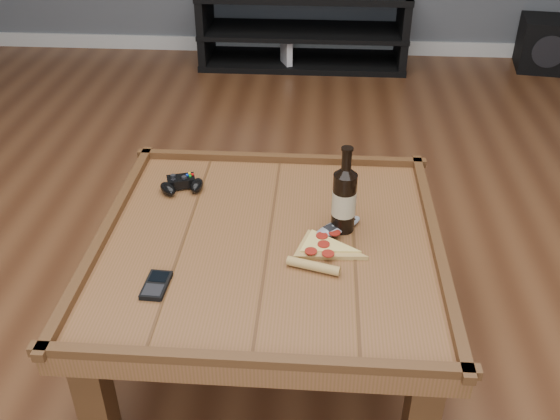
# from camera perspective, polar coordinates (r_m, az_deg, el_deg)

# --- Properties ---
(ground) EXTENTS (6.00, 6.00, 0.00)m
(ground) POSITION_cam_1_polar(r_m,az_deg,el_deg) (2.12, -0.92, -12.68)
(ground) COLOR #492714
(ground) RESTS_ON ground
(baseboard) EXTENTS (5.00, 0.02, 0.10)m
(baseboard) POSITION_cam_1_polar(r_m,az_deg,el_deg) (4.70, 2.19, 14.76)
(baseboard) COLOR silver
(baseboard) RESTS_ON ground
(coffee_table) EXTENTS (1.03, 1.03, 0.48)m
(coffee_table) POSITION_cam_1_polar(r_m,az_deg,el_deg) (1.86, -1.02, -4.24)
(coffee_table) COLOR brown
(coffee_table) RESTS_ON ground
(media_console) EXTENTS (1.40, 0.45, 0.50)m
(media_console) POSITION_cam_1_polar(r_m,az_deg,el_deg) (4.42, 2.12, 16.21)
(media_console) COLOR black
(media_console) RESTS_ON ground
(beer_bottle) EXTENTS (0.07, 0.07, 0.27)m
(beer_bottle) POSITION_cam_1_polar(r_m,az_deg,el_deg) (1.83, 5.89, 1.13)
(beer_bottle) COLOR black
(beer_bottle) RESTS_ON coffee_table
(game_controller) EXTENTS (0.15, 0.13, 0.04)m
(game_controller) POSITION_cam_1_polar(r_m,az_deg,el_deg) (2.08, -8.97, 2.32)
(game_controller) COLOR black
(game_controller) RESTS_ON coffee_table
(pizza_slice) EXTENTS (0.23, 0.30, 0.03)m
(pizza_slice) POSITION_cam_1_polar(r_m,az_deg,el_deg) (1.78, 3.87, -3.66)
(pizza_slice) COLOR tan
(pizza_slice) RESTS_ON coffee_table
(smartphone) EXTENTS (0.07, 0.12, 0.02)m
(smartphone) POSITION_cam_1_polar(r_m,az_deg,el_deg) (1.69, -11.25, -6.75)
(smartphone) COLOR black
(smartphone) RESTS_ON coffee_table
(remote_control) EXTENTS (0.17, 0.16, 0.03)m
(remote_control) POSITION_cam_1_polar(r_m,az_deg,el_deg) (1.87, 5.28, -1.55)
(remote_control) COLOR #90969D
(remote_control) RESTS_ON coffee_table
(subwoofer) EXTENTS (0.38, 0.38, 0.34)m
(subwoofer) POSITION_cam_1_polar(r_m,az_deg,el_deg) (4.72, 23.10, 13.80)
(subwoofer) COLOR black
(subwoofer) RESTS_ON ground
(game_console) EXTENTS (0.14, 0.18, 0.20)m
(game_console) POSITION_cam_1_polar(r_m,az_deg,el_deg) (4.36, 0.58, 13.86)
(game_console) COLOR slate
(game_console) RESTS_ON ground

